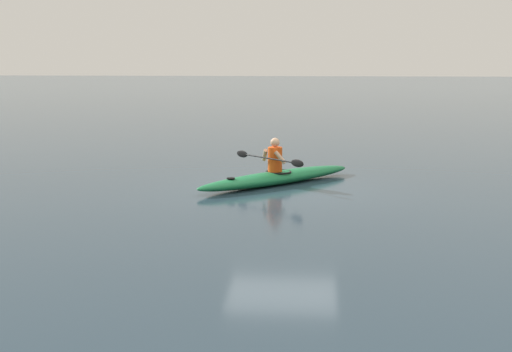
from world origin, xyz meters
TOP-DOWN VIEW (x-y plane):
  - ground_plane at (0.00, 0.00)m, footprint 160.00×160.00m
  - kayak at (0.15, -0.58)m, footprint 3.73×3.71m
  - kayaker at (0.22, -0.51)m, footprint 1.65×1.66m

SIDE VIEW (x-z plane):
  - ground_plane at x=0.00m, z-range 0.00..0.00m
  - kayak at x=0.15m, z-range 0.00..0.31m
  - kayaker at x=0.22m, z-range 0.25..1.03m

